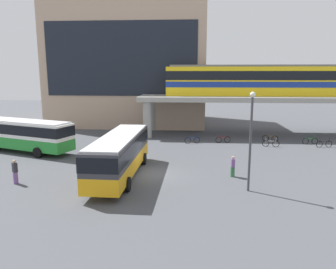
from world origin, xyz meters
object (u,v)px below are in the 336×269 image
(bicycle_silver, at_px, (271,143))
(pedestrian_near_building, at_px, (15,172))
(bicycle_brown, at_px, (270,138))
(bicycle_black, at_px, (324,144))
(bicycle_blue, at_px, (192,140))
(bus_main, at_px, (120,151))
(bus_secondary, at_px, (23,132))
(bicycle_red, at_px, (223,140))
(train, at_px, (261,80))
(bicycle_green, at_px, (310,141))
(station_building, at_px, (131,67))
(pedestrian_at_kerb, at_px, (233,167))

(bicycle_silver, bearing_deg, pedestrian_near_building, -147.63)
(bicycle_brown, relative_size, bicycle_black, 0.96)
(bicycle_blue, bearing_deg, bus_main, -114.10)
(bus_secondary, relative_size, bicycle_red, 6.42)
(train, bearing_deg, bicycle_green, -49.06)
(station_building, xyz_separation_m, bus_main, (4.19, -28.58, -6.91))
(bus_main, distance_m, bicycle_brown, 20.45)
(station_building, height_order, bus_main, station_building)
(bicycle_brown, bearing_deg, bicycle_red, -168.99)
(bus_secondary, relative_size, pedestrian_at_kerb, 6.93)
(bus_main, relative_size, bicycle_green, 6.21)
(station_building, relative_size, train, 0.96)
(pedestrian_at_kerb, bearing_deg, bicycle_blue, 104.20)
(bus_secondary, height_order, bicycle_black, bus_secondary)
(train, relative_size, bicycle_red, 13.66)
(bicycle_brown, bearing_deg, bicycle_green, -16.24)
(bicycle_silver, relative_size, bicycle_black, 0.99)
(station_building, height_order, bicycle_silver, station_building)
(pedestrian_at_kerb, bearing_deg, pedestrian_near_building, -170.29)
(bicycle_blue, bearing_deg, bicycle_brown, 10.69)
(pedestrian_at_kerb, bearing_deg, bicycle_green, 50.49)
(station_building, xyz_separation_m, bicycle_blue, (9.76, -16.14, -8.54))
(bicycle_blue, height_order, pedestrian_near_building, pedestrian_near_building)
(station_building, distance_m, bicycle_black, 30.63)
(station_building, distance_m, bus_main, 29.70)
(station_building, distance_m, train, 21.12)
(bicycle_red, distance_m, bicycle_green, 9.69)
(bicycle_red, relative_size, pedestrian_near_building, 0.99)
(bus_main, distance_m, bus_secondary, 13.52)
(pedestrian_near_building, bearing_deg, bicycle_red, 43.10)
(station_building, height_order, bicycle_black, station_building)
(bicycle_brown, xyz_separation_m, pedestrian_at_kerb, (-6.10, -13.59, 0.40))
(bus_main, height_order, pedestrian_at_kerb, bus_main)
(bus_main, xyz_separation_m, bus_secondary, (-11.42, 7.24, 0.00))
(bus_secondary, bearing_deg, pedestrian_at_kerb, -18.44)
(bus_secondary, relative_size, bicycle_blue, 6.45)
(bicycle_green, xyz_separation_m, bicycle_black, (0.90, -1.55, 0.00))
(bicycle_silver, xyz_separation_m, pedestrian_near_building, (-21.17, -13.42, 0.48))
(bus_secondary, height_order, pedestrian_near_building, bus_secondary)
(bicycle_red, bearing_deg, pedestrian_near_building, -136.90)
(bicycle_silver, bearing_deg, train, 89.01)
(bus_secondary, xyz_separation_m, bicycle_blue, (16.98, 5.20, -1.63))
(bus_secondary, bearing_deg, pedestrian_near_building, -65.42)
(bicycle_green, height_order, pedestrian_at_kerb, pedestrian_at_kerb)
(bicycle_black, bearing_deg, bicycle_red, 171.07)
(pedestrian_at_kerb, bearing_deg, bicycle_black, 44.26)
(bicycle_blue, bearing_deg, bus_secondary, -162.96)
(bicycle_blue, bearing_deg, bicycle_green, 2.25)
(bicycle_red, distance_m, bicycle_black, 10.73)
(bicycle_brown, bearing_deg, bicycle_silver, -102.57)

